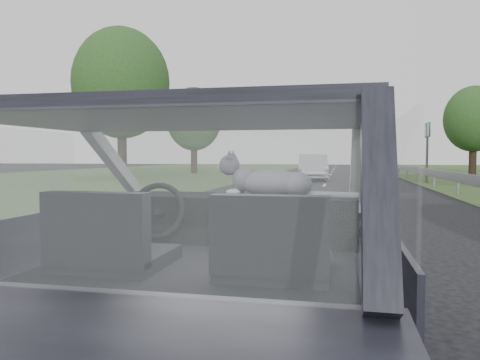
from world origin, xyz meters
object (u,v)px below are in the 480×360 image
at_px(highway_sign, 427,153).
at_px(cat, 273,181).
at_px(subject_car, 205,257).
at_px(other_car, 313,167).

bearing_deg(highway_sign, cat, -103.58).
distance_m(subject_car, cat, 0.75).
distance_m(other_car, highway_sign, 5.53).
relative_size(subject_car, other_car, 0.97).
bearing_deg(other_car, subject_car, -92.33).
xyz_separation_m(subject_car, highway_sign, (4.61, 20.83, 0.68)).
height_order(cat, other_car, other_car).
bearing_deg(other_car, cat, -91.56).
bearing_deg(subject_car, cat, 65.65).
relative_size(other_car, highway_sign, 1.47).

